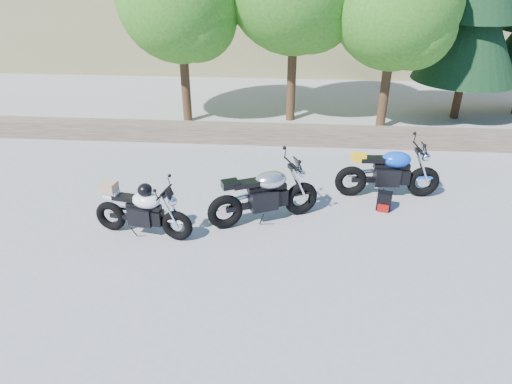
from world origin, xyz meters
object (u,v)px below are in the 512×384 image
at_px(white_bike, 141,210).
at_px(blue_bike, 389,173).
at_px(backpack, 384,201).
at_px(silver_bike, 265,195).

height_order(white_bike, blue_bike, blue_bike).
bearing_deg(white_bike, backpack, 25.85).
distance_m(silver_bike, white_bike, 2.40).
relative_size(silver_bike, blue_bike, 0.96).
distance_m(white_bike, blue_bike, 5.32).
bearing_deg(silver_bike, backpack, -9.77).
xyz_separation_m(silver_bike, white_bike, (-2.29, -0.71, -0.03)).
relative_size(white_bike, backpack, 4.94).
xyz_separation_m(white_bike, blue_bike, (4.94, 1.98, 0.02)).
xyz_separation_m(white_bike, backpack, (4.78, 1.34, -0.35)).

